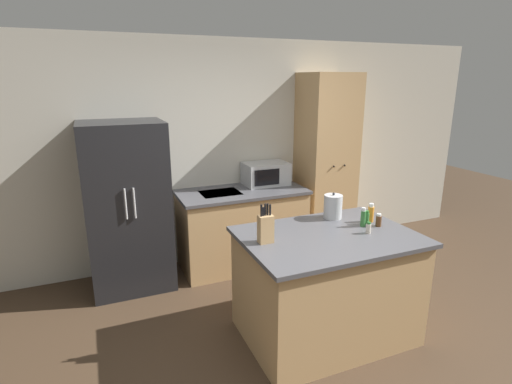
% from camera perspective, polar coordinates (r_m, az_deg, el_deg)
% --- Properties ---
extents(ground_plane, '(14.00, 14.00, 0.00)m').
position_cam_1_polar(ground_plane, '(3.39, 9.77, -23.76)').
color(ground_plane, '#423021').
extents(wall_back, '(7.20, 0.06, 2.60)m').
position_cam_1_polar(wall_back, '(4.81, -4.46, 5.65)').
color(wall_back, beige).
rests_on(wall_back, ground_plane).
extents(refrigerator, '(0.81, 0.71, 1.75)m').
position_cam_1_polar(refrigerator, '(4.32, -17.87, -2.05)').
color(refrigerator, black).
rests_on(refrigerator, ground_plane).
extents(back_counter, '(1.47, 0.71, 0.92)m').
position_cam_1_polar(back_counter, '(4.72, -2.02, -5.09)').
color(back_counter, tan).
rests_on(back_counter, ground_plane).
extents(pantry_cabinet, '(0.62, 0.59, 2.22)m').
position_cam_1_polar(pantry_cabinet, '(5.08, 9.92, 3.85)').
color(pantry_cabinet, tan).
rests_on(pantry_cabinet, ground_plane).
extents(kitchen_island, '(1.42, 1.01, 0.92)m').
position_cam_1_polar(kitchen_island, '(3.52, 9.99, -13.00)').
color(kitchen_island, tan).
rests_on(kitchen_island, ground_plane).
extents(microwave, '(0.52, 0.36, 0.27)m').
position_cam_1_polar(microwave, '(4.80, 1.39, 2.64)').
color(microwave, '#B2B5B7').
rests_on(microwave, back_counter).
extents(knife_block, '(0.11, 0.08, 0.31)m').
position_cam_1_polar(knife_block, '(3.08, 1.38, -5.19)').
color(knife_block, tan).
rests_on(knife_block, kitchen_island).
extents(spice_bottle_tall_dark, '(0.05, 0.05, 0.12)m').
position_cam_1_polar(spice_bottle_tall_dark, '(3.61, 15.51, -3.60)').
color(spice_bottle_tall_dark, '#337033').
rests_on(spice_bottle_tall_dark, kitchen_island).
extents(spice_bottle_short_red, '(0.04, 0.04, 0.10)m').
position_cam_1_polar(spice_bottle_short_red, '(3.41, 15.77, -4.98)').
color(spice_bottle_short_red, beige).
rests_on(spice_bottle_short_red, kitchen_island).
extents(spice_bottle_amber_oil, '(0.05, 0.05, 0.17)m').
position_cam_1_polar(spice_bottle_amber_oil, '(3.67, 16.09, -2.94)').
color(spice_bottle_amber_oil, orange).
rests_on(spice_bottle_amber_oil, kitchen_island).
extents(spice_bottle_green_herb, '(0.05, 0.05, 0.11)m').
position_cam_1_polar(spice_bottle_green_herb, '(3.59, 17.11, -3.90)').
color(spice_bottle_green_herb, '#563319').
rests_on(spice_bottle_green_herb, kitchen_island).
extents(spice_bottle_pale_salt, '(0.04, 0.04, 0.17)m').
position_cam_1_polar(spice_bottle_pale_salt, '(3.54, 15.06, -3.57)').
color(spice_bottle_pale_salt, '#337033').
rests_on(spice_bottle_pale_salt, kitchen_island).
extents(kettle, '(0.17, 0.17, 0.24)m').
position_cam_1_polar(kettle, '(3.68, 10.94, -2.05)').
color(kettle, '#B2B5B7').
rests_on(kettle, kitchen_island).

